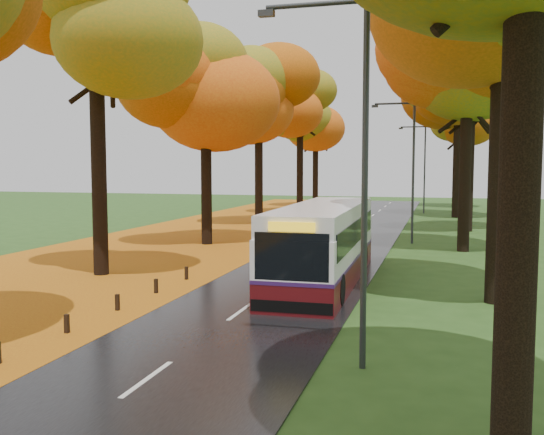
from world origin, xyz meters
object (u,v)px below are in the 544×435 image
at_px(streetlamp_mid, 409,160).
at_px(bus, 324,242).
at_px(car_white, 320,219).
at_px(car_dark, 341,209).
at_px(streetlamp_near, 353,153).
at_px(streetlamp_far, 422,162).
at_px(car_silver, 324,219).

height_order(streetlamp_mid, bus, streetlamp_mid).
xyz_separation_m(car_white, car_dark, (-0.04, 9.60, 0.01)).
relative_size(streetlamp_near, car_dark, 1.67).
height_order(bus, car_dark, bus).
bearing_deg(car_dark, bus, -70.93).
xyz_separation_m(bus, car_white, (-3.85, 18.57, -0.85)).
xyz_separation_m(streetlamp_mid, car_dark, (-6.30, 15.48, -3.98)).
height_order(streetlamp_far, car_white, streetlamp_far).
xyz_separation_m(streetlamp_far, car_white, (-6.26, -16.12, -3.99)).
bearing_deg(streetlamp_far, streetlamp_near, -90.00).
relative_size(streetlamp_far, car_silver, 1.96).
bearing_deg(car_silver, streetlamp_mid, -62.42).
bearing_deg(car_dark, car_silver, -77.29).
bearing_deg(streetlamp_far, bus, -93.98).
xyz_separation_m(streetlamp_near, streetlamp_far, (0.00, 44.00, 0.00)).
relative_size(streetlamp_far, car_white, 1.99).
xyz_separation_m(streetlamp_mid, car_silver, (-6.06, 6.41, -4.00)).
bearing_deg(car_white, car_silver, 56.99).
bearing_deg(car_dark, streetlamp_mid, -56.65).
relative_size(bus, car_dark, 2.33).
xyz_separation_m(streetlamp_near, streetlamp_mid, (0.00, 22.00, 0.00)).
relative_size(car_white, car_silver, 0.98).
xyz_separation_m(streetlamp_mid, streetlamp_far, (0.00, 22.00, 0.00)).
relative_size(bus, car_white, 2.77).
height_order(bus, car_white, bus).
bearing_deg(streetlamp_far, car_silver, -111.24).
distance_m(streetlamp_mid, streetlamp_far, 22.00).
height_order(streetlamp_near, streetlamp_far, same).
relative_size(bus, car_silver, 2.73).
bearing_deg(bus, streetlamp_mid, 78.17).
relative_size(streetlamp_near, car_silver, 1.96).
relative_size(streetlamp_mid, streetlamp_far, 1.00).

